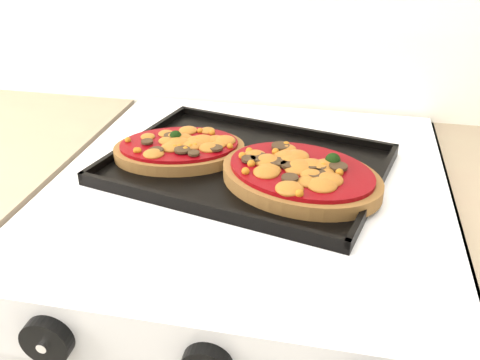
% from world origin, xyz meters
% --- Properties ---
extents(control_panel, '(0.60, 0.02, 0.09)m').
position_xyz_m(control_panel, '(0.02, 1.39, 0.85)').
color(control_panel, silver).
rests_on(control_panel, stove).
extents(knob_left, '(0.06, 0.02, 0.06)m').
position_xyz_m(knob_left, '(-0.15, 1.37, 0.85)').
color(knob_left, black).
rests_on(knob_left, control_panel).
extents(baking_tray, '(0.47, 0.39, 0.02)m').
position_xyz_m(baking_tray, '(0.00, 1.71, 0.92)').
color(baking_tray, black).
rests_on(baking_tray, stove).
extents(pizza_left, '(0.24, 0.20, 0.03)m').
position_xyz_m(pizza_left, '(-0.11, 1.72, 0.94)').
color(pizza_left, brown).
rests_on(pizza_left, baking_tray).
extents(pizza_right, '(0.29, 0.25, 0.04)m').
position_xyz_m(pizza_right, '(0.09, 1.67, 0.94)').
color(pizza_right, brown).
rests_on(pizza_right, baking_tray).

